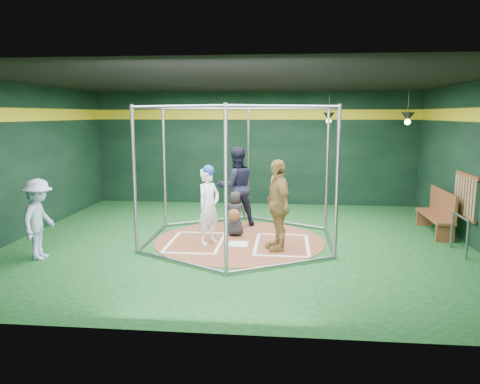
# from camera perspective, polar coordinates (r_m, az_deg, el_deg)

# --- Properties ---
(room_shell) EXTENTS (10.10, 9.10, 3.53)m
(room_shell) POSITION_cam_1_polar(r_m,az_deg,el_deg) (10.23, -0.05, 3.53)
(room_shell) COLOR #0D3A15
(room_shell) RESTS_ON ground
(clay_disc) EXTENTS (3.80, 3.80, 0.01)m
(clay_disc) POSITION_cam_1_polar(r_m,az_deg,el_deg) (10.55, -0.06, -5.96)
(clay_disc) COLOR brown
(clay_disc) RESTS_ON ground
(home_plate) EXTENTS (0.43, 0.43, 0.01)m
(home_plate) POSITION_cam_1_polar(r_m,az_deg,el_deg) (10.26, -0.23, -6.34)
(home_plate) COLOR white
(home_plate) RESTS_ON clay_disc
(batter_box_left) EXTENTS (1.17, 1.77, 0.01)m
(batter_box_left) POSITION_cam_1_polar(r_m,az_deg,el_deg) (10.44, -5.42, -6.10)
(batter_box_left) COLOR white
(batter_box_left) RESTS_ON clay_disc
(batter_box_right) EXTENTS (1.17, 1.77, 0.01)m
(batter_box_right) POSITION_cam_1_polar(r_m,az_deg,el_deg) (10.25, 5.12, -6.39)
(batter_box_right) COLOR white
(batter_box_right) RESTS_ON clay_disc
(batting_cage) EXTENTS (4.05, 4.67, 3.00)m
(batting_cage) POSITION_cam_1_polar(r_m,az_deg,el_deg) (10.25, -0.06, 2.11)
(batting_cage) COLOR gray
(batting_cage) RESTS_ON ground
(bat_rack) EXTENTS (0.07, 1.25, 0.98)m
(bat_rack) POSITION_cam_1_polar(r_m,az_deg,el_deg) (11.35, 25.76, -0.41)
(bat_rack) COLOR brown
(bat_rack) RESTS_ON room_shell
(pendant_lamp_near) EXTENTS (0.34, 0.34, 0.90)m
(pendant_lamp_near) POSITION_cam_1_polar(r_m,az_deg,el_deg) (13.76, 10.77, 9.01)
(pendant_lamp_near) COLOR black
(pendant_lamp_near) RESTS_ON room_shell
(pendant_lamp_far) EXTENTS (0.34, 0.34, 0.90)m
(pendant_lamp_far) POSITION_cam_1_polar(r_m,az_deg,el_deg) (12.47, 19.77, 8.59)
(pendant_lamp_far) COLOR black
(pendant_lamp_far) RESTS_ON room_shell
(batter_figure) EXTENTS (0.66, 0.72, 1.73)m
(batter_figure) POSITION_cam_1_polar(r_m,az_deg,el_deg) (10.14, -3.83, -1.57)
(batter_figure) COLOR white
(batter_figure) RESTS_ON clay_disc
(visitor_leopard) EXTENTS (0.82, 1.20, 1.89)m
(visitor_leopard) POSITION_cam_1_polar(r_m,az_deg,el_deg) (9.70, 4.60, -1.58)
(visitor_leopard) COLOR tan
(visitor_leopard) RESTS_ON clay_disc
(catcher_figure) EXTENTS (0.52, 0.56, 1.04)m
(catcher_figure) POSITION_cam_1_polar(r_m,az_deg,el_deg) (10.84, -0.60, -2.65)
(catcher_figure) COLOR black
(catcher_figure) RESTS_ON clay_disc
(umpire) EXTENTS (1.20, 1.08, 2.00)m
(umpire) POSITION_cam_1_polar(r_m,az_deg,el_deg) (11.76, -0.48, 0.67)
(umpire) COLOR black
(umpire) RESTS_ON clay_disc
(bystander_blue) EXTENTS (0.65, 1.06, 1.58)m
(bystander_blue) POSITION_cam_1_polar(r_m,az_deg,el_deg) (9.92, -23.32, -3.07)
(bystander_blue) COLOR #A7BEDE
(bystander_blue) RESTS_ON ground
(dugout_bench) EXTENTS (0.42, 1.79, 1.04)m
(dugout_bench) POSITION_cam_1_polar(r_m,az_deg,el_deg) (12.06, 23.04, -2.19)
(dugout_bench) COLOR brown
(dugout_bench) RESTS_ON ground
(steel_railing) EXTENTS (0.05, 0.92, 0.79)m
(steel_railing) POSITION_cam_1_polar(r_m,az_deg,el_deg) (10.52, 25.21, -4.00)
(steel_railing) COLOR gray
(steel_railing) RESTS_ON ground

